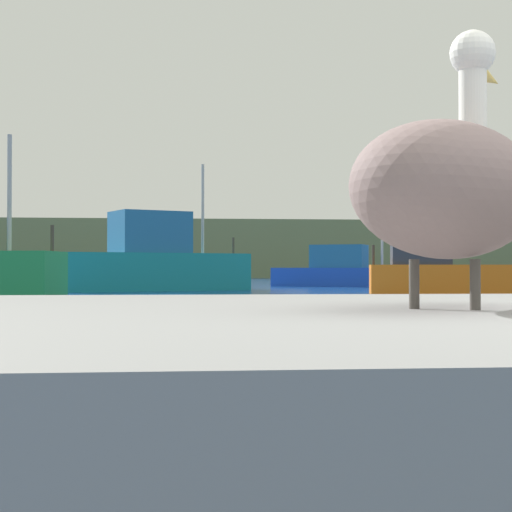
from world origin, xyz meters
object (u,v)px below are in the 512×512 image
Objects in this scene: fishing_boat_blue at (341,271)px; fishing_boat_teal at (149,262)px; fishing_boat_orange at (441,268)px; pelican at (449,187)px.

fishing_boat_blue is 0.84× the size of fishing_boat_teal.
fishing_boat_blue is 12.35m from fishing_boat_orange.
fishing_boat_orange is at bearing -59.67° from fishing_boat_blue.
fishing_boat_orange is 0.69× the size of fishing_boat_teal.
fishing_boat_teal is (-9.25, -7.24, 0.38)m from fishing_boat_blue.
fishing_boat_blue reaches higher than pelican.
fishing_boat_teal is (-10.30, 5.06, 0.24)m from fishing_boat_orange.
fishing_boat_teal is at bearing -15.70° from fishing_boat_orange.
fishing_boat_orange is (1.05, -12.30, 0.14)m from fishing_boat_blue.
fishing_boat_blue is at bearing 14.47° from fishing_boat_teal.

